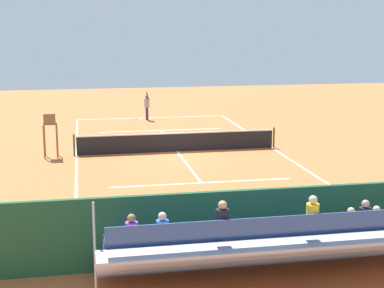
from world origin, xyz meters
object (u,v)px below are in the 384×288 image
at_px(umpire_chair, 50,130).
at_px(tennis_ball_near, 148,125).
at_px(tennis_racket, 140,119).
at_px(equipment_bag, 263,244).
at_px(bleacher_stand, 279,244).
at_px(tennis_net, 177,142).
at_px(courtside_bench, 331,225).
at_px(tennis_ball_far, 131,125).
at_px(tennis_player, 147,105).

relative_size(umpire_chair, tennis_ball_near, 32.42).
height_order(umpire_chair, tennis_racket, umpire_chair).
bearing_deg(equipment_bag, bleacher_stand, 83.49).
distance_m(tennis_net, bleacher_stand, 15.38).
xyz_separation_m(courtside_bench, equipment_bag, (2.11, 0.13, -0.38)).
bearing_deg(tennis_racket, bleacher_stand, 91.95).
bearing_deg(equipment_bag, tennis_ball_far, -84.91).
bearing_deg(bleacher_stand, tennis_player, -89.04).
bearing_deg(bleacher_stand, courtside_bench, -137.94).
relative_size(umpire_chair, equipment_bag, 2.38).
distance_m(umpire_chair, tennis_ball_far, 9.45).
height_order(bleacher_stand, tennis_racket, bleacher_stand).
bearing_deg(tennis_net, tennis_ball_far, -78.55).
xyz_separation_m(equipment_bag, tennis_player, (0.65, -23.52, 0.84)).
xyz_separation_m(umpire_chair, tennis_racket, (-5.37, -10.51, -1.30)).
xyz_separation_m(umpire_chair, tennis_player, (-5.83, -10.20, -0.30)).
bearing_deg(umpire_chair, bleacher_stand, 112.22).
height_order(equipment_bag, tennis_ball_near, equipment_bag).
bearing_deg(tennis_racket, courtside_bench, 97.72).
bearing_deg(tennis_player, courtside_bench, 96.72).
xyz_separation_m(bleacher_stand, courtside_bench, (-2.33, -2.10, -0.40)).
bearing_deg(equipment_bag, tennis_player, -88.42).
xyz_separation_m(tennis_player, tennis_racket, (0.46, -0.32, -1.00)).
xyz_separation_m(bleacher_stand, tennis_racket, (0.88, -25.81, -0.95)).
xyz_separation_m(tennis_net, tennis_player, (0.37, -10.12, 0.51)).
xyz_separation_m(tennis_net, courtside_bench, (-2.38, 13.27, 0.06)).
height_order(bleacher_stand, equipment_bag, bleacher_stand).
distance_m(umpire_chair, tennis_player, 11.75).
bearing_deg(equipment_bag, courtside_bench, -176.51).
bearing_deg(equipment_bag, tennis_racket, -87.34).
relative_size(tennis_player, tennis_ball_far, 29.18).
height_order(tennis_net, tennis_racket, tennis_net).
xyz_separation_m(tennis_racket, tennis_ball_near, (-0.27, 2.68, 0.02)).
bearing_deg(courtside_bench, tennis_ball_far, -79.34).
height_order(equipment_bag, tennis_ball_far, equipment_bag).
distance_m(tennis_net, umpire_chair, 6.25).
bearing_deg(umpire_chair, tennis_ball_near, -125.77).
height_order(tennis_player, tennis_ball_near, tennis_player).
relative_size(equipment_bag, tennis_ball_near, 13.64).
bearing_deg(courtside_bench, umpire_chair, -56.97).
distance_m(equipment_bag, tennis_ball_far, 21.59).
bearing_deg(tennis_ball_near, bleacher_stand, 91.51).
height_order(umpire_chair, equipment_bag, umpire_chair).
distance_m(tennis_net, equipment_bag, 13.41).
height_order(courtside_bench, tennis_ball_far, courtside_bench).
xyz_separation_m(tennis_net, tennis_ball_far, (1.64, -8.10, -0.47)).
xyz_separation_m(umpire_chair, courtside_bench, (-8.58, 13.20, -0.76)).
bearing_deg(courtside_bench, tennis_racket, -82.28).
height_order(courtside_bench, tennis_racket, courtside_bench).
bearing_deg(courtside_bench, tennis_player, -83.28).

